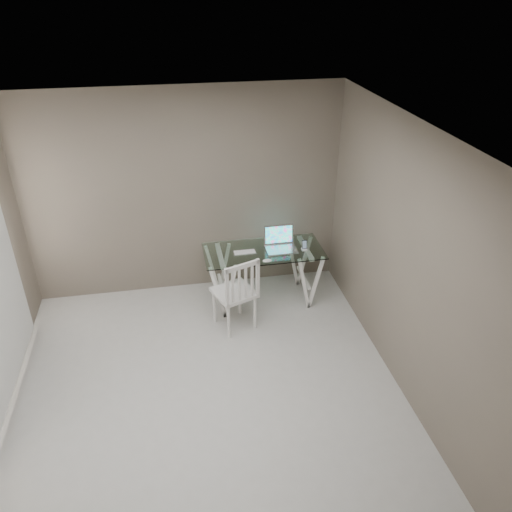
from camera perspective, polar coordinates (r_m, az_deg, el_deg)
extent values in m
plane|color=#ACAAA5|center=(5.30, -5.44, -16.35)|extent=(4.50, 4.50, 0.00)
cube|color=white|center=(3.85, -7.38, 12.83)|extent=(4.00, 4.50, 0.02)
cube|color=#655A4F|center=(6.42, -8.09, 6.95)|extent=(4.00, 0.02, 2.70)
cube|color=#655A4F|center=(4.94, 17.48, -1.57)|extent=(0.02, 4.50, 2.70)
cube|color=silver|center=(6.29, 0.84, 0.59)|extent=(1.50, 0.70, 0.01)
cube|color=white|center=(6.41, -4.01, -2.81)|extent=(0.24, 0.62, 0.72)
cube|color=white|center=(6.60, 5.50, -1.85)|extent=(0.24, 0.62, 0.72)
cube|color=silver|center=(5.97, -2.52, -4.17)|extent=(0.58, 0.58, 0.04)
cylinder|color=silver|center=(5.91, -3.14, -7.53)|extent=(0.04, 0.04, 0.46)
cylinder|color=silver|center=(6.06, -0.12, -6.45)|extent=(0.04, 0.04, 0.46)
cylinder|color=silver|center=(6.17, -4.77, -5.78)|extent=(0.04, 0.04, 0.46)
cylinder|color=silver|center=(6.31, -1.85, -4.80)|extent=(0.04, 0.04, 0.46)
cube|color=silver|center=(5.68, -1.55, -3.07)|extent=(0.43, 0.19, 0.50)
cube|color=silver|center=(6.31, 2.89, 0.77)|extent=(0.38, 0.27, 0.02)
cube|color=#19D899|center=(6.37, 2.61, 2.48)|extent=(0.38, 0.05, 0.26)
cube|color=silver|center=(6.24, -1.32, 0.44)|extent=(0.29, 0.12, 0.01)
ellipsoid|color=silver|center=(6.03, 1.29, -0.54)|extent=(0.11, 0.07, 0.04)
cube|color=white|center=(6.33, 5.56, 0.77)|extent=(0.07, 0.07, 0.02)
cube|color=black|center=(6.31, 5.56, 1.33)|extent=(0.06, 0.03, 0.12)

